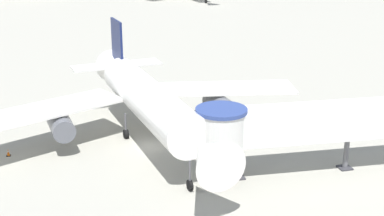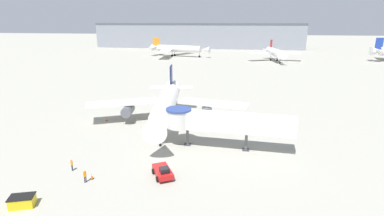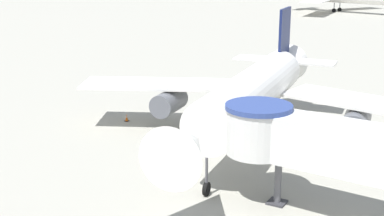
% 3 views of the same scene
% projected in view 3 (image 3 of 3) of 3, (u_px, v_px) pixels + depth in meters
% --- Properties ---
extents(ground_plane, '(800.00, 800.00, 0.00)m').
position_uv_depth(ground_plane, '(246.00, 148.00, 42.71)').
color(ground_plane, '#9E9B8E').
extents(main_airplane, '(32.84, 29.70, 10.14)m').
position_uv_depth(main_airplane, '(254.00, 93.00, 42.48)').
color(main_airplane, white).
rests_on(main_airplane, ground_plane).
extents(jet_bridge, '(20.33, 4.43, 6.12)m').
position_uv_depth(jet_bridge, '(369.00, 152.00, 29.06)').
color(jet_bridge, silver).
rests_on(jet_bridge, ground_plane).
extents(traffic_cone_port_wing, '(0.39, 0.39, 0.65)m').
position_uv_depth(traffic_cone_port_wing, '(127.00, 118.00, 49.66)').
color(traffic_cone_port_wing, black).
rests_on(traffic_cone_port_wing, ground_plane).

